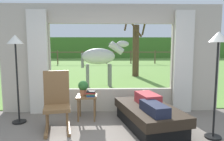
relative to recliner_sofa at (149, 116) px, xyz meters
The scene contains 16 objects.
back_wall_with_window 1.65m from the recliner_sofa, 123.17° to the left, with size 5.20×0.12×2.55m.
curtain_panel_left 2.75m from the recliner_sofa, 158.62° to the left, with size 0.44×0.10×2.40m, color silver.
curtain_panel_right 1.68m from the recliner_sofa, 43.56° to the left, with size 0.44×0.10×2.40m, color silver.
outdoor_pasture_lawn 12.00m from the recliner_sofa, 93.37° to the left, with size 36.00×21.68×0.02m, color olive.
distant_hill_ridge 21.85m from the recliner_sofa, 91.85° to the left, with size 36.00×2.00×2.40m, color #46782C.
recliner_sofa is the anchor object (origin of this frame).
reclining_person 0.31m from the recliner_sofa, 90.00° to the right, with size 0.47×1.42×0.22m.
rocking_chair 1.81m from the recliner_sofa, behind, with size 0.59×0.76×1.12m.
side_table 1.36m from the recliner_sofa, 158.52° to the left, with size 0.44×0.44×0.52m.
potted_plant 1.52m from the recliner_sofa, 157.47° to the left, with size 0.22×0.22×0.32m.
book_stack 1.29m from the recliner_sofa, 159.72° to the left, with size 0.21×0.15×0.11m.
floor_lamp_left 2.94m from the recliner_sofa, behind, with size 0.32×0.32×1.81m.
floor_lamp_right 1.71m from the recliner_sofa, 27.76° to the right, with size 0.32×0.32×1.84m.
horse 4.28m from the recliner_sofa, 104.04° to the left, with size 1.82×0.70×1.73m.
pasture_tree 6.80m from the recliner_sofa, 84.25° to the left, with size 1.09×1.29×3.08m.
pasture_fence_line 13.69m from the recliner_sofa, 92.95° to the left, with size 16.10×0.10×1.10m.
Camera 1 is at (-0.16, -2.90, 1.63)m, focal length 34.70 mm.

